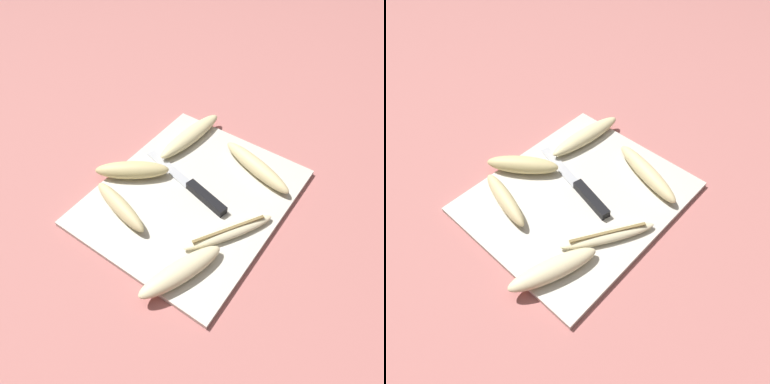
% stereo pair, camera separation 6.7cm
% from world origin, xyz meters
% --- Properties ---
extents(ground_plane, '(4.00, 4.00, 0.00)m').
position_xyz_m(ground_plane, '(0.00, 0.00, 0.00)').
color(ground_plane, '#B76B66').
extents(cutting_board, '(0.44, 0.37, 0.01)m').
position_xyz_m(cutting_board, '(0.00, 0.00, 0.01)').
color(cutting_board, beige).
rests_on(cutting_board, ground_plane).
extents(knife, '(0.08, 0.25, 0.02)m').
position_xyz_m(knife, '(0.01, -0.01, 0.02)').
color(knife, black).
rests_on(knife, cutting_board).
extents(banana_soft_right, '(0.21, 0.06, 0.03)m').
position_xyz_m(banana_soft_right, '(0.14, 0.11, 0.03)').
color(banana_soft_right, beige).
rests_on(banana_soft_right, cutting_board).
extents(banana_cream_curved, '(0.18, 0.10, 0.03)m').
position_xyz_m(banana_cream_curved, '(-0.17, -0.10, 0.03)').
color(banana_cream_curved, beige).
rests_on(banana_cream_curved, cutting_board).
extents(banana_pale_long, '(0.18, 0.13, 0.02)m').
position_xyz_m(banana_pale_long, '(-0.04, -0.12, 0.02)').
color(banana_pale_long, beige).
rests_on(banana_pale_long, cutting_board).
extents(banana_mellow_near, '(0.07, 0.16, 0.04)m').
position_xyz_m(banana_mellow_near, '(-0.12, 0.09, 0.03)').
color(banana_mellow_near, beige).
rests_on(banana_mellow_near, cutting_board).
extents(banana_ripe_center, '(0.10, 0.20, 0.03)m').
position_xyz_m(banana_ripe_center, '(0.14, -0.08, 0.03)').
color(banana_ripe_center, beige).
rests_on(banana_ripe_center, cutting_board).
extents(banana_spotted_left, '(0.13, 0.16, 0.04)m').
position_xyz_m(banana_spotted_left, '(-0.03, 0.14, 0.03)').
color(banana_spotted_left, '#DBC684').
rests_on(banana_spotted_left, cutting_board).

